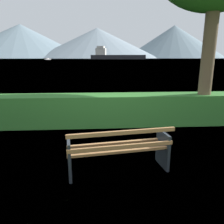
{
  "coord_description": "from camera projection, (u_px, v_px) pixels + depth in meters",
  "views": [
    {
      "loc": [
        -0.34,
        -3.54,
        2.01
      ],
      "look_at": [
        0.0,
        1.63,
        0.68
      ],
      "focal_mm": 34.35,
      "sensor_mm": 36.0,
      "label": 1
    }
  ],
  "objects": [
    {
      "name": "hedge_row",
      "position": [
        109.0,
        110.0,
        6.53
      ],
      "size": [
        11.61,
        0.85,
        0.92
      ],
      "primitive_type": "cube",
      "color": "#2D6B28",
      "rests_on": "ground_plane"
    },
    {
      "name": "water_surface",
      "position": [
        98.0,
        59.0,
        301.92
      ],
      "size": [
        620.0,
        620.0,
        0.0
      ],
      "primitive_type": "plane",
      "color": "#6B8EA3",
      "rests_on": "ground_plane"
    },
    {
      "name": "cargo_ship_large",
      "position": [
        114.0,
        56.0,
        249.43
      ],
      "size": [
        63.89,
        23.63,
        14.87
      ],
      "color": "#232328",
      "rests_on": "water_surface"
    },
    {
      "name": "park_bench",
      "position": [
        119.0,
        150.0,
        3.78
      ],
      "size": [
        1.87,
        0.83,
        0.87
      ],
      "color": "olive",
      "rests_on": "ground_plane"
    },
    {
      "name": "ground_plane",
      "position": [
        118.0,
        170.0,
        3.94
      ],
      "size": [
        1400.0,
        1400.0,
        0.0
      ],
      "primitive_type": "plane",
      "color": "#4C6B33"
    },
    {
      "name": "distant_hills",
      "position": [
        85.0,
        42.0,
        535.2
      ],
      "size": [
        687.62,
        356.57,
        82.54
      ],
      "color": "slate",
      "rests_on": "ground_plane"
    },
    {
      "name": "fishing_boat_near",
      "position": [
        48.0,
        59.0,
        196.9
      ],
      "size": [
        5.71,
        5.86,
        1.35
      ],
      "color": "silver",
      "rests_on": "water_surface"
    }
  ]
}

